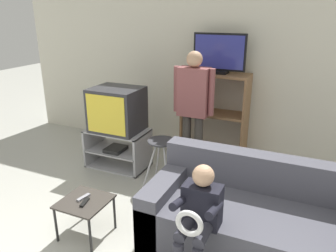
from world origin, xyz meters
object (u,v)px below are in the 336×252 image
(television_flat, at_px, (219,54))
(person_seated_child, at_px, (198,216))
(tv_stand, at_px, (118,148))
(person_standing_adult, at_px, (193,102))
(folding_stool, at_px, (162,149))
(couch, at_px, (254,222))
(snack_table, at_px, (85,205))
(remote_control_black, at_px, (85,202))
(remote_control_white, at_px, (84,197))
(media_shelf, at_px, (214,117))
(television_main, at_px, (117,109))

(television_flat, bearing_deg, person_seated_child, -76.92)
(tv_stand, height_order, person_standing_adult, person_standing_adult)
(folding_stool, distance_m, couch, 1.45)
(snack_table, distance_m, person_seated_child, 1.18)
(television_flat, relative_size, remote_control_black, 4.92)
(remote_control_black, distance_m, remote_control_white, 0.09)
(media_shelf, xyz_separation_m, person_seated_child, (0.55, -2.25, -0.06))
(folding_stool, distance_m, person_standing_adult, 0.71)
(television_flat, bearing_deg, television_main, -147.18)
(couch, bearing_deg, person_seated_child, -124.03)
(snack_table, bearing_deg, media_shelf, 74.49)
(media_shelf, bearing_deg, remote_control_white, -106.47)
(person_standing_adult, bearing_deg, television_main, -168.77)
(tv_stand, height_order, media_shelf, media_shelf)
(folding_stool, relative_size, snack_table, 1.39)
(folding_stool, height_order, person_standing_adult, person_standing_adult)
(couch, bearing_deg, snack_table, -163.36)
(remote_control_white, height_order, person_standing_adult, person_standing_adult)
(television_flat, bearing_deg, tv_stand, -146.84)
(remote_control_white, bearing_deg, snack_table, -32.13)
(remote_control_white, bearing_deg, remote_control_black, -33.97)
(television_main, height_order, television_flat, television_flat)
(folding_stool, height_order, remote_control_white, folding_stool)
(person_standing_adult, distance_m, person_seated_child, 1.87)
(remote_control_black, relative_size, person_standing_adult, 0.09)
(person_standing_adult, bearing_deg, folding_stool, -115.08)
(remote_control_black, xyz_separation_m, person_seated_child, (1.12, -0.04, 0.20))
(television_main, height_order, person_standing_adult, person_standing_adult)
(media_shelf, bearing_deg, person_seated_child, -76.33)
(television_main, relative_size, person_standing_adult, 0.40)
(tv_stand, xyz_separation_m, television_flat, (1.16, 0.76, 1.26))
(remote_control_black, xyz_separation_m, remote_control_white, (-0.06, 0.06, 0.00))
(snack_table, distance_m, remote_control_black, 0.07)
(remote_control_white, xyz_separation_m, person_seated_child, (1.18, -0.10, 0.20))
(television_main, relative_size, media_shelf, 0.51)
(tv_stand, relative_size, snack_table, 1.88)
(snack_table, bearing_deg, folding_stool, 77.40)
(television_main, xyz_separation_m, remote_control_white, (0.49, -1.40, -0.43))
(television_main, bearing_deg, snack_table, -69.85)
(snack_table, height_order, remote_control_white, remote_control_white)
(person_standing_adult, bearing_deg, person_seated_child, -68.49)
(folding_stool, xyz_separation_m, remote_control_black, (-0.23, -1.19, -0.10))
(television_main, distance_m, couch, 2.31)
(folding_stool, bearing_deg, television_main, 160.91)
(tv_stand, relative_size, person_standing_adult, 0.51)
(television_flat, height_order, couch, television_flat)
(snack_table, bearing_deg, television_main, 110.15)
(folding_stool, bearing_deg, television_flat, 69.99)
(folding_stool, relative_size, person_seated_child, 0.63)
(television_main, height_order, couch, television_main)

